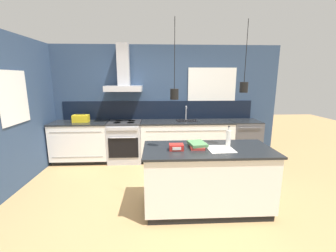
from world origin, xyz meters
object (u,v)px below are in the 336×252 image
dishwasher (244,140)px  yellow_toolbox (81,119)px  bottle_on_island (228,138)px  oven_range (125,141)px  book_stack (197,145)px  red_supply_box (176,147)px

dishwasher → yellow_toolbox: size_ratio=2.68×
bottle_on_island → yellow_toolbox: 3.31m
oven_range → yellow_toolbox: yellow_toolbox is taller
dishwasher → bottle_on_island: size_ratio=3.09×
yellow_toolbox → bottle_on_island: bearing=-35.5°
oven_range → bottle_on_island: (1.74, -1.92, 0.58)m
oven_range → yellow_toolbox: 1.09m
dishwasher → oven_range: bearing=-179.9°
bottle_on_island → book_stack: bearing=-176.3°
dishwasher → bottle_on_island: (-1.01, -1.92, 0.58)m
dishwasher → red_supply_box: 2.76m
bottle_on_island → yellow_toolbox: bearing=144.5°
oven_range → red_supply_box: bearing=-64.4°
oven_range → red_supply_box: 2.34m
oven_range → dishwasher: size_ratio=1.00×
red_supply_box → yellow_toolbox: bearing=133.2°
oven_range → dishwasher: (2.75, 0.00, -0.00)m
oven_range → book_stack: 2.38m
red_supply_box → oven_range: bearing=115.6°
bottle_on_island → red_supply_box: 0.77m
dishwasher → book_stack: 2.49m
book_stack → bottle_on_island: bearing=3.7°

